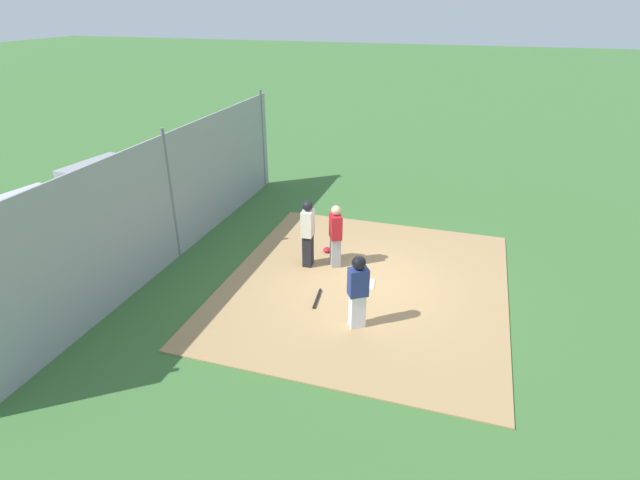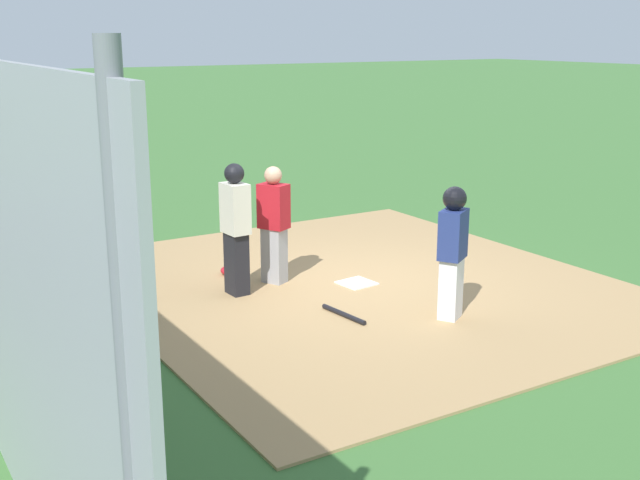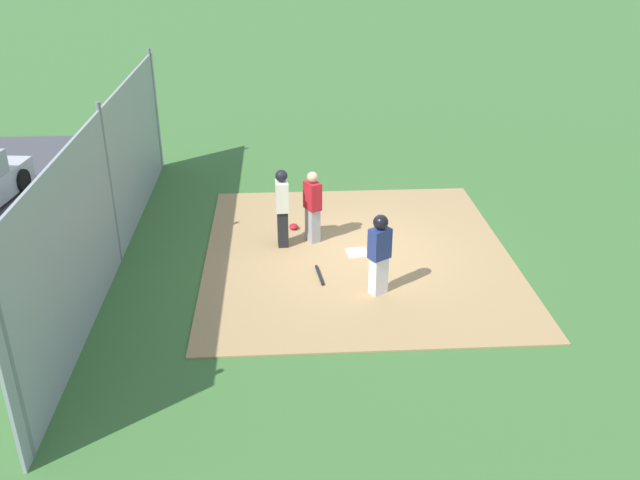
{
  "view_description": "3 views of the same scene",
  "coord_description": "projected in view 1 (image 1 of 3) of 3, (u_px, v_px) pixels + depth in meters",
  "views": [
    {
      "loc": [
        9.95,
        2.0,
        6.06
      ],
      "look_at": [
        -0.15,
        -1.15,
        0.93
      ],
      "focal_mm": 28.02,
      "sensor_mm": 36.0,
      "label": 1
    },
    {
      "loc": [
        8.54,
        -5.84,
        3.35
      ],
      "look_at": [
        -0.37,
        -0.36,
        0.61
      ],
      "focal_mm": 44.65,
      "sensor_mm": 36.0,
      "label": 2
    },
    {
      "loc": [
        12.8,
        -1.57,
        6.5
      ],
      "look_at": [
        0.54,
        -0.83,
        0.62
      ],
      "focal_mm": 38.06,
      "sensor_mm": 36.0,
      "label": 3
    }
  ],
  "objects": [
    {
      "name": "parked_car_silver",
      "position": [
        107.0,
        184.0,
        16.29
      ],
      "size": [
        4.37,
        2.25,
        1.28
      ],
      "rotation": [
        0.0,
        0.0,
        3.03
      ],
      "color": "#B2B2B7",
      "rests_on": "parking_lot"
    },
    {
      "name": "dirt_infield",
      "position": [
        365.0,
        284.0,
        11.72
      ],
      "size": [
        7.2,
        6.4,
        0.03
      ],
      "primitive_type": "cube",
      "color": "#A88456",
      "rests_on": "ground_plane"
    },
    {
      "name": "catcher",
      "position": [
        336.0,
        235.0,
        12.16
      ],
      "size": [
        0.46,
        0.4,
        1.6
      ],
      "rotation": [
        0.0,
        0.0,
        2.05
      ],
      "color": "#9E9EA3",
      "rests_on": "dirt_infield"
    },
    {
      "name": "runner",
      "position": [
        358.0,
        288.0,
        9.81
      ],
      "size": [
        0.42,
        0.46,
        1.6
      ],
      "rotation": [
        0.0,
        0.0,
        3.7
      ],
      "color": "silver",
      "rests_on": "dirt_infield"
    },
    {
      "name": "catcher_mask",
      "position": [
        327.0,
        250.0,
        13.16
      ],
      "size": [
        0.24,
        0.2,
        0.12
      ],
      "primitive_type": "ellipsoid",
      "color": "#B21923",
      "rests_on": "dirt_infield"
    },
    {
      "name": "home_plate",
      "position": [
        365.0,
        283.0,
        11.71
      ],
      "size": [
        0.48,
        0.48,
        0.02
      ],
      "primitive_type": "cube",
      "rotation": [
        0.0,
        0.0,
        0.11
      ],
      "color": "white",
      "rests_on": "dirt_infield"
    },
    {
      "name": "umpire",
      "position": [
        308.0,
        232.0,
        12.15
      ],
      "size": [
        0.39,
        0.28,
        1.72
      ],
      "rotation": [
        0.0,
        0.0,
        1.63
      ],
      "color": "black",
      "rests_on": "dirt_infield"
    },
    {
      "name": "parked_car_white",
      "position": [
        28.0,
        223.0,
        13.44
      ],
      "size": [
        4.43,
        2.42,
        1.28
      ],
      "rotation": [
        0.0,
        0.0,
        2.97
      ],
      "color": "silver",
      "rests_on": "parking_lot"
    },
    {
      "name": "parking_lot",
      "position": [
        47.0,
        234.0,
        14.2
      ],
      "size": [
        18.0,
        5.2,
        0.04
      ],
      "primitive_type": "cube",
      "color": "#424247",
      "rests_on": "ground_plane"
    },
    {
      "name": "baseball_bat",
      "position": [
        317.0,
        298.0,
        11.08
      ],
      "size": [
        0.77,
        0.15,
        0.06
      ],
      "primitive_type": "cylinder",
      "rotation": [
        0.0,
        1.57,
        0.11
      ],
      "color": "black",
      "rests_on": "dirt_infield"
    },
    {
      "name": "backstop_fence",
      "position": [
        171.0,
        198.0,
        12.36
      ],
      "size": [
        12.0,
        0.1,
        3.35
      ],
      "color": "#93999E",
      "rests_on": "ground_plane"
    },
    {
      "name": "ground_plane",
      "position": [
        365.0,
        285.0,
        11.73
      ],
      "size": [
        140.0,
        140.0,
        0.0
      ],
      "primitive_type": "plane",
      "color": "#3D6B33"
    }
  ]
}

